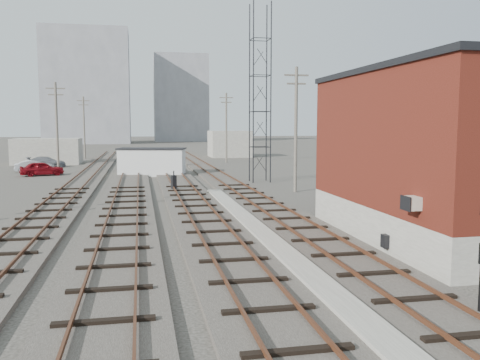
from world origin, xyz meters
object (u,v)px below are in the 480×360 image
object	(u,v)px
site_trailer	(152,162)
car_grey	(46,162)
car_red	(42,169)
car_silver	(34,166)
switch_stand	(174,182)

from	to	relation	value
site_trailer	car_grey	size ratio (longest dim) A/B	1.60
site_trailer	car_red	bearing A→B (deg)	-178.36
car_red	car_grey	bearing A→B (deg)	-9.87
car_red	car_silver	distance (m)	4.30
car_silver	switch_stand	bearing A→B (deg)	-154.92
car_red	car_grey	size ratio (longest dim) A/B	0.95
car_red	switch_stand	bearing A→B (deg)	-157.89
switch_stand	car_grey	xyz separation A→B (m)	(-13.06, 24.64, -0.05)
car_red	car_grey	distance (m)	10.42
site_trailer	car_red	size ratio (longest dim) A/B	1.68
site_trailer	car_grey	distance (m)	17.08
site_trailer	car_silver	bearing A→B (deg)	165.80
switch_stand	site_trailer	xyz separation A→B (m)	(-1.27, 12.31, 0.69)
site_trailer	car_grey	bearing A→B (deg)	146.20
car_red	site_trailer	bearing A→B (deg)	-118.07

